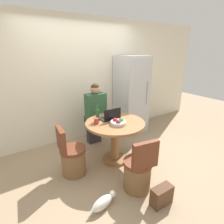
# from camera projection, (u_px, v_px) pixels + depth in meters

# --- Properties ---
(ground_plane) EXTENTS (12.00, 12.00, 0.00)m
(ground_plane) POSITION_uv_depth(u_px,v_px,m) (115.00, 164.00, 3.13)
(ground_plane) COLOR #9E8466
(wall_back) EXTENTS (7.00, 0.06, 2.60)m
(wall_back) POSITION_uv_depth(u_px,v_px,m) (81.00, 81.00, 3.80)
(wall_back) COLOR silver
(wall_back) RESTS_ON ground_plane
(refrigerator) EXTENTS (0.65, 0.66, 1.82)m
(refrigerator) POSITION_uv_depth(u_px,v_px,m) (131.00, 95.00, 4.19)
(refrigerator) COLOR silver
(refrigerator) RESTS_ON ground_plane
(dining_table) EXTENTS (1.02, 1.02, 0.76)m
(dining_table) POSITION_uv_depth(u_px,v_px,m) (115.00, 133.00, 3.06)
(dining_table) COLOR olive
(dining_table) RESTS_ON ground_plane
(chair_near_camera) EXTENTS (0.42, 0.43, 0.84)m
(chair_near_camera) POSITION_uv_depth(u_px,v_px,m) (138.00, 172.00, 2.47)
(chair_near_camera) COLOR brown
(chair_near_camera) RESTS_ON ground_plane
(chair_left_side) EXTENTS (0.42, 0.41, 0.84)m
(chair_left_side) POSITION_uv_depth(u_px,v_px,m) (72.00, 158.00, 2.80)
(chair_left_side) COLOR brown
(chair_left_side) RESTS_ON ground_plane
(person_seated) EXTENTS (0.40, 0.37, 1.32)m
(person_seated) POSITION_uv_depth(u_px,v_px,m) (95.00, 113.00, 3.58)
(person_seated) COLOR #2D2D38
(person_seated) RESTS_ON ground_plane
(laptop) EXTENTS (0.33, 0.22, 0.21)m
(laptop) POSITION_uv_depth(u_px,v_px,m) (110.00, 117.00, 3.09)
(laptop) COLOR #232328
(laptop) RESTS_ON dining_table
(fruit_bowl) EXTENTS (0.26, 0.26, 0.10)m
(fruit_bowl) POSITION_uv_depth(u_px,v_px,m) (118.00, 122.00, 2.87)
(fruit_bowl) COLOR beige
(fruit_bowl) RESTS_ON dining_table
(coffee_cup) EXTENTS (0.08, 0.08, 0.10)m
(coffee_cup) POSITION_uv_depth(u_px,v_px,m) (96.00, 121.00, 2.89)
(coffee_cup) COLOR #B2332D
(coffee_cup) RESTS_ON dining_table
(bottle) EXTENTS (0.06, 0.06, 0.29)m
(bottle) POSITION_uv_depth(u_px,v_px,m) (98.00, 115.00, 2.99)
(bottle) COLOR #23602D
(bottle) RESTS_ON dining_table
(cat) EXTENTS (0.44, 0.20, 0.16)m
(cat) POSITION_uv_depth(u_px,v_px,m) (103.00, 202.00, 2.23)
(cat) COLOR white
(cat) RESTS_ON ground_plane
(handbag) EXTENTS (0.30, 0.14, 0.26)m
(handbag) POSITION_uv_depth(u_px,v_px,m) (162.00, 196.00, 2.27)
(handbag) COLOR brown
(handbag) RESTS_ON ground_plane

